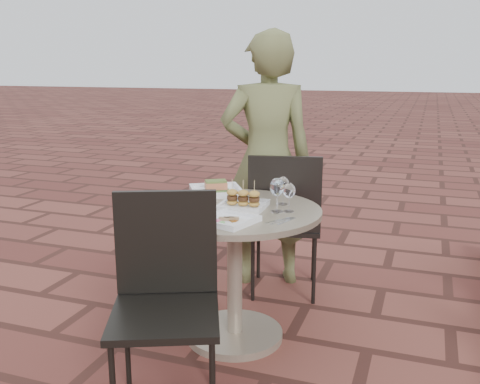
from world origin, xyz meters
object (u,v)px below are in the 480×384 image
(cafe_table, at_px, (235,254))
(plate_salmon, at_px, (216,190))
(diner, at_px, (267,161))
(chair_near, at_px, (166,284))
(plate_sliders, at_px, (243,202))
(chair_far, at_px, (285,214))
(plate_tuna, at_px, (229,220))

(cafe_table, relative_size, plate_salmon, 2.34)
(diner, bearing_deg, chair_near, 66.88)
(cafe_table, distance_m, plate_salmon, 0.44)
(cafe_table, height_order, plate_sliders, plate_sliders)
(cafe_table, distance_m, chair_near, 0.63)
(cafe_table, xyz_separation_m, plate_sliders, (0.04, 0.03, 0.28))
(cafe_table, relative_size, chair_far, 0.97)
(chair_far, distance_m, plate_salmon, 0.51)
(chair_far, height_order, diner, diner)
(diner, xyz_separation_m, plate_tuna, (0.14, -1.08, -0.09))
(plate_sliders, xyz_separation_m, plate_tuna, (0.02, -0.27, -0.02))
(diner, bearing_deg, chair_far, 107.50)
(plate_sliders, bearing_deg, chair_near, -100.45)
(plate_sliders, bearing_deg, plate_tuna, -85.14)
(cafe_table, bearing_deg, diner, 95.54)
(chair_near, xyz_separation_m, diner, (0.00, 1.46, 0.29))
(chair_near, height_order, diner, diner)
(chair_near, distance_m, diner, 1.49)
(cafe_table, relative_size, plate_tuna, 3.19)
(plate_sliders, bearing_deg, plate_salmon, 135.47)
(plate_sliders, bearing_deg, diner, 98.34)
(cafe_table, xyz_separation_m, chair_far, (0.11, 0.62, 0.07))
(cafe_table, xyz_separation_m, chair_near, (-0.08, -0.62, 0.07))
(diner, height_order, plate_tuna, diner)
(chair_near, relative_size, plate_tuna, 3.30)
(plate_salmon, distance_m, plate_sliders, 0.36)
(chair_far, relative_size, diner, 0.56)
(plate_tuna, bearing_deg, chair_near, -110.86)
(diner, distance_m, plate_salmon, 0.58)
(chair_far, height_order, plate_sliders, chair_far)
(chair_near, bearing_deg, diner, 66.58)
(plate_salmon, xyz_separation_m, plate_tuna, (0.28, -0.52, -0.01))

